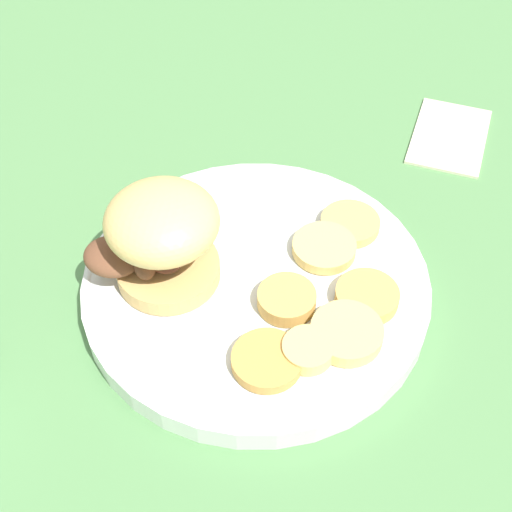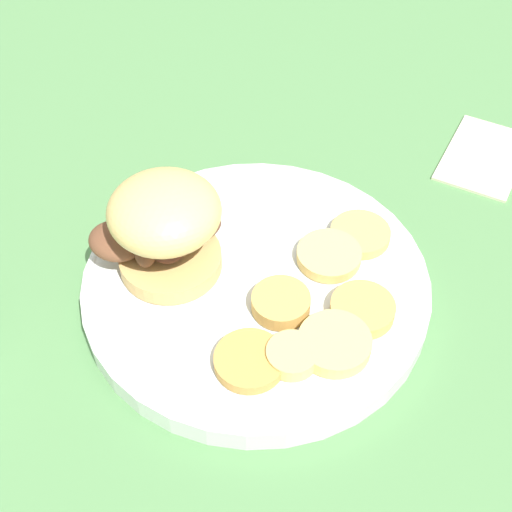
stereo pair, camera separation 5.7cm
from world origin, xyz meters
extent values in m
plane|color=#4C7A47|center=(0.00, 0.00, 0.00)|extent=(4.00, 4.00, 0.00)
cylinder|color=silver|center=(0.00, 0.00, 0.01)|extent=(0.29, 0.29, 0.02)
torus|color=silver|center=(0.00, 0.00, 0.02)|extent=(0.28, 0.28, 0.01)
cylinder|color=tan|center=(-0.05, 0.05, 0.03)|extent=(0.08, 0.08, 0.01)
ellipsoid|color=#4C281E|center=(-0.05, 0.06, 0.05)|extent=(0.05, 0.04, 0.01)
ellipsoid|color=brown|center=(-0.09, 0.07, 0.05)|extent=(0.06, 0.06, 0.02)
ellipsoid|color=#563323|center=(-0.03, 0.05, 0.05)|extent=(0.04, 0.03, 0.02)
ellipsoid|color=brown|center=(-0.04, 0.06, 0.05)|extent=(0.04, 0.03, 0.02)
ellipsoid|color=brown|center=(-0.07, 0.05, 0.05)|extent=(0.03, 0.04, 0.02)
ellipsoid|color=#4C281E|center=(-0.05, 0.05, 0.05)|extent=(0.05, 0.06, 0.02)
ellipsoid|color=#DBB26B|center=(-0.05, 0.05, 0.09)|extent=(0.09, 0.09, 0.05)
cylinder|color=#DBB766|center=(0.06, -0.02, 0.03)|extent=(0.05, 0.05, 0.01)
cylinder|color=tan|center=(0.05, -0.08, 0.03)|extent=(0.05, 0.05, 0.01)
cylinder|color=tan|center=(0.10, -0.01, 0.03)|extent=(0.05, 0.05, 0.01)
cylinder|color=tan|center=(0.00, -0.04, 0.03)|extent=(0.05, 0.05, 0.01)
cylinder|color=#BC8942|center=(-0.05, -0.07, 0.03)|extent=(0.05, 0.05, 0.01)
cylinder|color=#DBB766|center=(0.01, -0.09, 0.03)|extent=(0.06, 0.06, 0.01)
cylinder|color=#DBB766|center=(-0.02, -0.08, 0.03)|extent=(0.04, 0.04, 0.01)
cube|color=beige|center=(0.29, 0.03, 0.00)|extent=(0.13, 0.12, 0.01)
camera|label=1|loc=(-0.24, -0.29, 0.47)|focal=50.00mm
camera|label=2|loc=(-0.19, -0.32, 0.47)|focal=50.00mm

